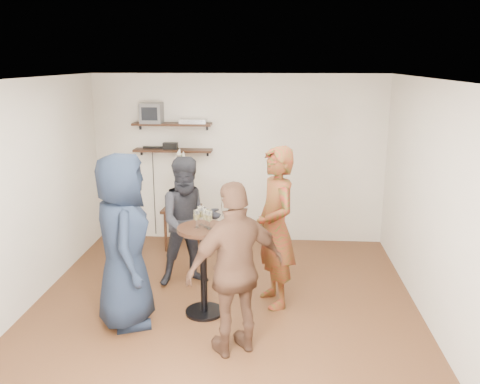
# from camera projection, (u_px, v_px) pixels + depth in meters

# --- Properties ---
(room) EXTENTS (4.58, 5.08, 2.68)m
(room) POSITION_uv_depth(u_px,v_px,m) (221.00, 203.00, 5.45)
(room) COLOR #4E2A19
(room) RESTS_ON ground
(shelf_upper) EXTENTS (1.20, 0.25, 0.04)m
(shelf_upper) POSITION_uv_depth(u_px,v_px,m) (172.00, 124.00, 7.67)
(shelf_upper) COLOR black
(shelf_upper) RESTS_ON room
(shelf_lower) EXTENTS (1.20, 0.25, 0.04)m
(shelf_lower) POSITION_uv_depth(u_px,v_px,m) (173.00, 150.00, 7.78)
(shelf_lower) COLOR black
(shelf_lower) RESTS_ON room
(crt_monitor) EXTENTS (0.32, 0.30, 0.30)m
(crt_monitor) POSITION_uv_depth(u_px,v_px,m) (152.00, 113.00, 7.65)
(crt_monitor) COLOR #59595B
(crt_monitor) RESTS_ON shelf_upper
(dvd_deck) EXTENTS (0.40, 0.24, 0.06)m
(dvd_deck) POSITION_uv_depth(u_px,v_px,m) (193.00, 121.00, 7.64)
(dvd_deck) COLOR silver
(dvd_deck) RESTS_ON shelf_upper
(radio) EXTENTS (0.22, 0.10, 0.10)m
(radio) POSITION_uv_depth(u_px,v_px,m) (170.00, 146.00, 7.76)
(radio) COLOR black
(radio) RESTS_ON shelf_lower
(power_strip) EXTENTS (0.30, 0.05, 0.03)m
(power_strip) POSITION_uv_depth(u_px,v_px,m) (153.00, 147.00, 7.84)
(power_strip) COLOR black
(power_strip) RESTS_ON shelf_lower
(side_table) EXTENTS (0.56, 0.56, 0.63)m
(side_table) POSITION_uv_depth(u_px,v_px,m) (182.00, 214.00, 7.70)
(side_table) COLOR black
(side_table) RESTS_ON room
(vase_lilies) EXTENTS (0.19, 0.19, 0.93)m
(vase_lilies) POSITION_uv_depth(u_px,v_px,m) (181.00, 189.00, 7.60)
(vase_lilies) COLOR white
(vase_lilies) RESTS_ON side_table
(drinks_table) EXTENTS (0.56, 0.56, 1.03)m
(drinks_table) POSITION_uv_depth(u_px,v_px,m) (203.00, 259.00, 5.61)
(drinks_table) COLOR black
(drinks_table) RESTS_ON room
(wine_glass_fl) EXTENTS (0.07, 0.07, 0.20)m
(wine_glass_fl) POSITION_uv_depth(u_px,v_px,m) (197.00, 216.00, 5.47)
(wine_glass_fl) COLOR silver
(wine_glass_fl) RESTS_ON drinks_table
(wine_glass_fr) EXTENTS (0.07, 0.07, 0.20)m
(wine_glass_fr) POSITION_uv_depth(u_px,v_px,m) (209.00, 216.00, 5.44)
(wine_glass_fr) COLOR silver
(wine_glass_fr) RESTS_ON drinks_table
(wine_glass_bl) EXTENTS (0.07, 0.07, 0.21)m
(wine_glass_bl) POSITION_uv_depth(u_px,v_px,m) (201.00, 213.00, 5.56)
(wine_glass_bl) COLOR silver
(wine_glass_bl) RESTS_ON drinks_table
(wine_glass_br) EXTENTS (0.07, 0.07, 0.20)m
(wine_glass_br) POSITION_uv_depth(u_px,v_px,m) (206.00, 215.00, 5.48)
(wine_glass_br) COLOR silver
(wine_glass_br) RESTS_ON drinks_table
(person_plaid) EXTENTS (0.67, 0.80, 1.87)m
(person_plaid) POSITION_uv_depth(u_px,v_px,m) (276.00, 228.00, 5.79)
(person_plaid) COLOR #AE131B
(person_plaid) RESTS_ON room
(person_dark) EXTENTS (0.97, 0.86, 1.65)m
(person_dark) POSITION_uv_depth(u_px,v_px,m) (189.00, 222.00, 6.37)
(person_dark) COLOR black
(person_dark) RESTS_ON room
(person_navy) EXTENTS (0.86, 1.07, 1.89)m
(person_navy) POSITION_uv_depth(u_px,v_px,m) (123.00, 241.00, 5.34)
(person_navy) COLOR #161F31
(person_navy) RESTS_ON room
(person_brown) EXTENTS (1.08, 0.87, 1.72)m
(person_brown) POSITION_uv_depth(u_px,v_px,m) (236.00, 270.00, 4.82)
(person_brown) COLOR #4D3021
(person_brown) RESTS_ON room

